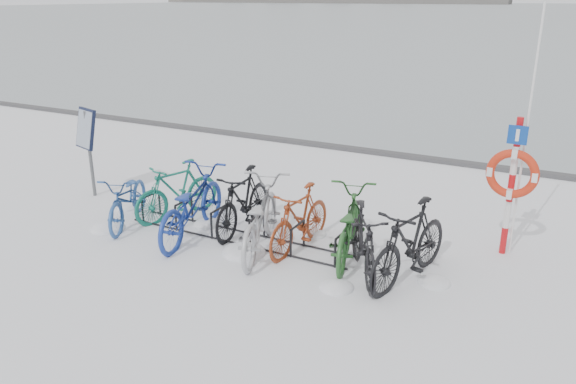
{
  "coord_description": "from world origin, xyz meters",
  "views": [
    {
      "loc": [
        4.63,
        -6.98,
        3.72
      ],
      "look_at": [
        0.6,
        0.6,
        0.7
      ],
      "focal_mm": 35.0,
      "sensor_mm": 36.0,
      "label": 1
    }
  ],
  "objects": [
    {
      "name": "ground",
      "position": [
        0.0,
        0.0,
        0.0
      ],
      "size": [
        900.0,
        900.0,
        0.0
      ],
      "primitive_type": "plane",
      "color": "white",
      "rests_on": "ground"
    },
    {
      "name": "quay_edge",
      "position": [
        0.0,
        5.9,
        0.05
      ],
      "size": [
        400.0,
        0.25,
        0.1
      ],
      "primitive_type": "cube",
      "color": "#3F3F42",
      "rests_on": "ground"
    },
    {
      "name": "bike_rack",
      "position": [
        0.0,
        0.0,
        0.18
      ],
      "size": [
        4.0,
        0.48,
        0.46
      ],
      "color": "black",
      "rests_on": "ground"
    },
    {
      "name": "info_board",
      "position": [
        -3.61,
        0.39,
        1.24
      ],
      "size": [
        0.61,
        0.37,
        1.72
      ],
      "rotation": [
        0.0,
        0.0,
        -0.29
      ],
      "color": "#595B5E",
      "rests_on": "ground"
    },
    {
      "name": "lifebuoy_station",
      "position": [
        3.87,
        1.37,
        1.28
      ],
      "size": [
        0.74,
        0.22,
        3.82
      ],
      "color": "red",
      "rests_on": "ground"
    },
    {
      "name": "bike_0",
      "position": [
        -2.03,
        -0.3,
        0.47
      ],
      "size": [
        1.31,
        1.89,
        0.94
      ],
      "primitive_type": "imported",
      "rotation": [
        0.0,
        0.0,
        0.43
      ],
      "color": "#294F91",
      "rests_on": "ground"
    },
    {
      "name": "bike_1",
      "position": [
        -1.45,
        0.3,
        0.52
      ],
      "size": [
        0.98,
        1.79,
        1.04
      ],
      "primitive_type": "imported",
      "rotation": [
        0.0,
        0.0,
        -0.3
      ],
      "color": "#166C59",
      "rests_on": "ground"
    },
    {
      "name": "bike_2",
      "position": [
        -0.73,
        -0.23,
        0.57
      ],
      "size": [
        1.13,
        2.26,
        1.13
      ],
      "primitive_type": "imported",
      "rotation": [
        0.0,
        0.0,
        3.33
      ],
      "color": "navy",
      "rests_on": "ground"
    },
    {
      "name": "bike_3",
      "position": [
        -0.11,
        0.35,
        0.54
      ],
      "size": [
        0.63,
        1.82,
        1.08
      ],
      "primitive_type": "imported",
      "rotation": [
        0.0,
        0.0,
        0.07
      ],
      "color": "black",
      "rests_on": "ground"
    },
    {
      "name": "bike_4",
      "position": [
        0.52,
        -0.19,
        0.56
      ],
      "size": [
        1.36,
        2.26,
        1.12
      ],
      "primitive_type": "imported",
      "rotation": [
        0.0,
        0.0,
        3.45
      ],
      "color": "#A2A4AA",
      "rests_on": "ground"
    },
    {
      "name": "bike_5",
      "position": [
        1.04,
        0.15,
        0.51
      ],
      "size": [
        0.61,
        1.73,
        1.02
      ],
      "primitive_type": "imported",
      "rotation": [
        0.0,
        0.0,
        -0.08
      ],
      "color": "maroon",
      "rests_on": "ground"
    },
    {
      "name": "bike_6",
      "position": [
        1.8,
        0.24,
        0.53
      ],
      "size": [
        1.18,
        2.11,
        1.05
      ],
      "primitive_type": "imported",
      "rotation": [
        0.0,
        0.0,
        3.39
      ],
      "color": "#255825",
      "rests_on": "ground"
    },
    {
      "name": "bike_7",
      "position": [
        2.22,
        -0.23,
        0.51
      ],
      "size": [
        1.3,
        1.71,
        1.03
      ],
      "primitive_type": "imported",
      "rotation": [
        0.0,
        0.0,
        0.55
      ],
      "color": "black",
      "rests_on": "ground"
    },
    {
      "name": "bike_8",
      "position": [
        2.83,
        -0.06,
        0.58
      ],
      "size": [
        0.99,
        1.99,
        1.15
      ],
      "primitive_type": "imported",
      "rotation": [
        0.0,
        0.0,
        -0.24
      ],
      "color": "black",
      "rests_on": "ground"
    },
    {
      "name": "snow_drifts",
      "position": [
        0.14,
        -0.24,
        0.0
      ],
      "size": [
        6.12,
        1.91,
        0.24
      ],
      "color": "white",
      "rests_on": "ground"
    }
  ]
}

